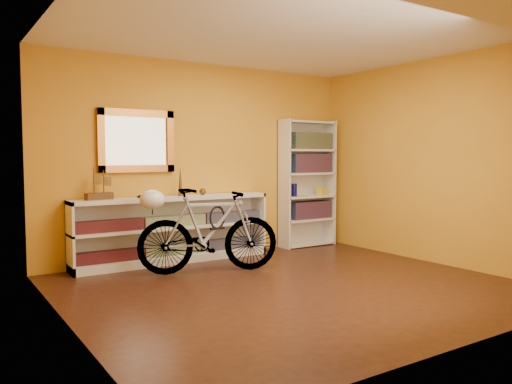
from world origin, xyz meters
TOP-DOWN VIEW (x-y plane):
  - floor at (0.00, 0.00)m, footprint 4.50×4.00m
  - ceiling at (0.00, 0.00)m, footprint 4.50×4.00m
  - back_wall at (0.00, 2.00)m, footprint 4.50×0.01m
  - left_wall at (-2.25, 0.00)m, footprint 0.01×4.00m
  - right_wall at (2.25, 0.00)m, footprint 0.01×4.00m
  - gilt_mirror at (-0.95, 1.97)m, footprint 0.98×0.06m
  - wall_socket at (0.90, 1.99)m, footprint 0.09×0.02m
  - console_unit at (-0.53, 1.81)m, footprint 2.60×0.35m
  - cd_row_lower at (-0.53, 1.79)m, footprint 2.50×0.13m
  - cd_row_upper at (-0.53, 1.79)m, footprint 2.50×0.13m
  - model_ship at (-1.47, 1.81)m, footprint 0.34×0.18m
  - toy_car at (-0.95, 1.81)m, footprint 0.00×0.00m
  - bronze_ornament at (-0.43, 1.81)m, footprint 0.07×0.07m
  - decorative_orb at (-0.12, 1.81)m, footprint 0.09×0.09m
  - bookcase at (1.67, 1.84)m, footprint 0.90×0.30m
  - book_row_a at (1.72, 1.84)m, footprint 0.70×0.22m
  - book_row_b at (1.72, 1.84)m, footprint 0.70×0.22m
  - book_row_c at (1.72, 1.84)m, footprint 0.70×0.22m
  - travel_mug at (1.40, 1.82)m, footprint 0.09×0.09m
  - red_tin at (1.47, 1.87)m, footprint 0.17×0.17m
  - yellow_bag at (1.92, 1.80)m, footprint 0.18×0.15m
  - bicycle at (-0.42, 1.06)m, footprint 0.93×1.74m
  - helmet at (-1.04, 1.25)m, footprint 0.29×0.28m
  - u_lock at (-0.33, 1.03)m, footprint 0.20×0.02m

SIDE VIEW (x-z plane):
  - floor at x=0.00m, z-range -0.01..0.00m
  - cd_row_lower at x=-0.53m, z-range 0.10..0.24m
  - wall_socket at x=0.90m, z-range 0.21..0.29m
  - console_unit at x=-0.53m, z-range 0.00..0.85m
  - bicycle at x=-0.42m, z-range 0.00..0.99m
  - cd_row_upper at x=-0.53m, z-range 0.47..0.60m
  - book_row_a at x=1.72m, z-range 0.42..0.68m
  - u_lock at x=-0.33m, z-range 0.54..0.75m
  - yellow_bag at x=1.92m, z-range 0.77..0.89m
  - toy_car at x=-0.95m, z-range 0.85..0.85m
  - travel_mug at x=1.40m, z-range 0.77..0.96m
  - helmet at x=-1.04m, z-range 0.76..0.98m
  - decorative_orb at x=-0.12m, z-range 0.85..0.94m
  - bookcase at x=1.67m, z-range 0.00..1.90m
  - bronze_ornament at x=-0.43m, z-range 0.85..1.23m
  - model_ship at x=-1.47m, z-range 0.85..1.24m
  - book_row_b at x=1.72m, z-range 1.11..1.40m
  - back_wall at x=0.00m, z-range 0.00..2.60m
  - left_wall at x=-2.25m, z-range 0.00..2.60m
  - right_wall at x=2.25m, z-range 0.00..2.60m
  - gilt_mirror at x=-0.95m, z-range 1.16..1.94m
  - red_tin at x=1.47m, z-range 1.46..1.66m
  - book_row_c at x=1.72m, z-range 1.46..1.71m
  - ceiling at x=0.00m, z-range 2.60..2.61m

